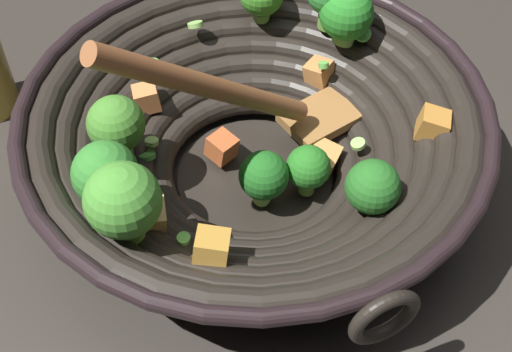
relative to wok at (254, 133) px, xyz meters
The scene contains 2 objects.
ground_plane 0.07m from the wok, behind, with size 4.00×4.00×0.00m, color #332D28.
wok is the anchor object (origin of this frame).
Camera 1 is at (0.09, 0.42, 0.52)m, focal length 49.57 mm.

